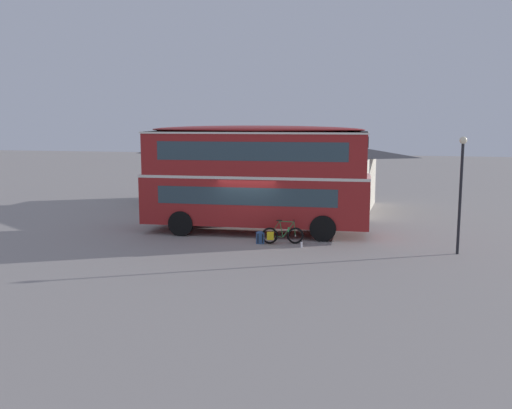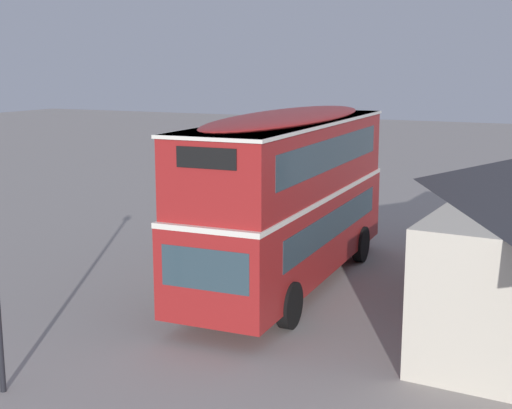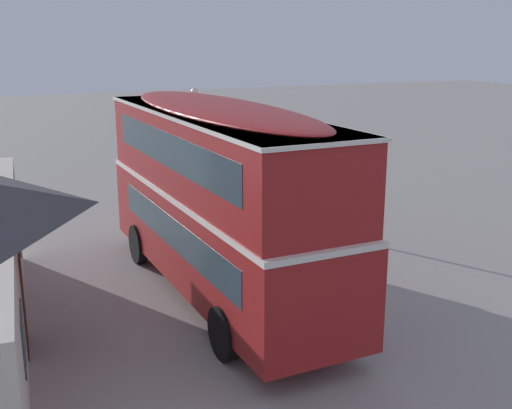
{
  "view_description": "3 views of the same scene",
  "coord_description": "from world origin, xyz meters",
  "px_view_note": "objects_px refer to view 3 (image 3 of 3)",
  "views": [
    {
      "loc": [
        5.6,
        -23.58,
        5.04
      ],
      "look_at": [
        0.55,
        -1.06,
        1.59
      ],
      "focal_mm": 39.9,
      "sensor_mm": 36.0,
      "label": 1
    },
    {
      "loc": [
        17.59,
        8.18,
        5.98
      ],
      "look_at": [
        0.19,
        -0.1,
        2.19
      ],
      "focal_mm": 50.08,
      "sensor_mm": 36.0,
      "label": 2
    },
    {
      "loc": [
        -13.82,
        5.99,
        6.24
      ],
      "look_at": [
        -0.03,
        -0.08,
        2.23
      ],
      "focal_mm": 44.62,
      "sensor_mm": 36.0,
      "label": 3
    }
  ],
  "objects_px": {
    "water_bottle_clear_plastic": "(268,248)",
    "street_lamp": "(196,133)",
    "double_decker_bus": "(218,191)",
    "touring_bicycle": "(266,251)",
    "backpack_on_ground": "(284,263)"
  },
  "relations": [
    {
      "from": "double_decker_bus",
      "to": "water_bottle_clear_plastic",
      "type": "xyz_separation_m",
      "value": [
        2.43,
        -2.44,
        -2.52
      ]
    },
    {
      "from": "backpack_on_ground",
      "to": "water_bottle_clear_plastic",
      "type": "distance_m",
      "value": 1.8
    },
    {
      "from": "touring_bicycle",
      "to": "backpack_on_ground",
      "type": "distance_m",
      "value": 0.86
    },
    {
      "from": "touring_bicycle",
      "to": "street_lamp",
      "type": "relative_size",
      "value": 0.38
    },
    {
      "from": "touring_bicycle",
      "to": "double_decker_bus",
      "type": "bearing_deg",
      "value": 127.57
    },
    {
      "from": "double_decker_bus",
      "to": "street_lamp",
      "type": "bearing_deg",
      "value": -15.0
    },
    {
      "from": "touring_bicycle",
      "to": "water_bottle_clear_plastic",
      "type": "xyz_separation_m",
      "value": [
        0.91,
        -0.48,
        -0.25
      ]
    },
    {
      "from": "double_decker_bus",
      "to": "street_lamp",
      "type": "xyz_separation_m",
      "value": [
        8.35,
        -2.24,
        0.11
      ]
    },
    {
      "from": "double_decker_bus",
      "to": "backpack_on_ground",
      "type": "distance_m",
      "value": 3.25
    },
    {
      "from": "touring_bicycle",
      "to": "street_lamp",
      "type": "distance_m",
      "value": 7.25
    },
    {
      "from": "water_bottle_clear_plastic",
      "to": "street_lamp",
      "type": "relative_size",
      "value": 0.06
    },
    {
      "from": "water_bottle_clear_plastic",
      "to": "street_lamp",
      "type": "height_order",
      "value": "street_lamp"
    },
    {
      "from": "double_decker_bus",
      "to": "street_lamp",
      "type": "relative_size",
      "value": 2.28
    },
    {
      "from": "water_bottle_clear_plastic",
      "to": "street_lamp",
      "type": "distance_m",
      "value": 6.49
    },
    {
      "from": "double_decker_bus",
      "to": "water_bottle_clear_plastic",
      "type": "relative_size",
      "value": 39.56
    }
  ]
}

